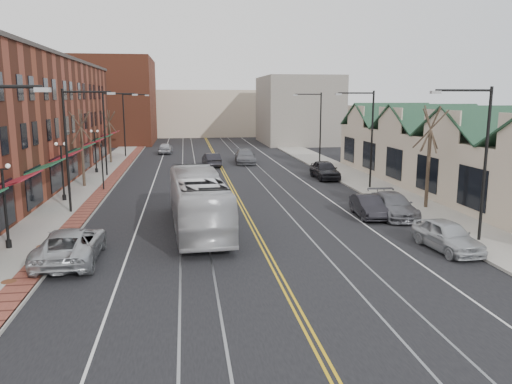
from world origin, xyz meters
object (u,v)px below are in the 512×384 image
object	(u,v)px
parked_suv	(71,245)
parked_car_b	(368,206)
transit_bus	(198,201)
parked_car_d	(325,170)
parked_car_c	(393,205)
parked_car_a	(447,236)

from	to	relation	value
parked_suv	parked_car_b	world-z (taller)	parked_suv
transit_bus	parked_car_d	world-z (taller)	transit_bus
transit_bus	parked_car_c	world-z (taller)	transit_bus
parked_car_c	parked_car_d	size ratio (longest dim) A/B	1.04
transit_bus	parked_car_a	world-z (taller)	transit_bus
transit_bus	parked_car_c	bearing A→B (deg)	-177.22
parked_car_a	parked_car_d	distance (m)	22.75
parked_car_a	parked_car_c	distance (m)	7.24
transit_bus	parked_car_c	size ratio (longest dim) A/B	2.28
parked_car_a	parked_car_c	size ratio (longest dim) A/B	0.87
parked_car_b	parked_car_d	world-z (taller)	parked_car_d
parked_suv	parked_car_d	distance (m)	28.64
parked_car_c	parked_car_d	distance (m)	15.52
parked_car_b	parked_car_c	size ratio (longest dim) A/B	0.81
parked_car_b	parked_car_d	size ratio (longest dim) A/B	0.84
parked_car_b	transit_bus	bearing A→B (deg)	-168.16
parked_car_a	parked_car_b	xyz separation A→B (m)	(-1.35, 7.43, -0.07)
parked_car_b	parked_car_d	distance (m)	15.40
parked_car_a	parked_car_b	distance (m)	7.55
parked_car_b	parked_car_c	world-z (taller)	parked_car_c
transit_bus	parked_car_b	world-z (taller)	transit_bus
parked_car_a	parked_car_d	world-z (taller)	parked_car_d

